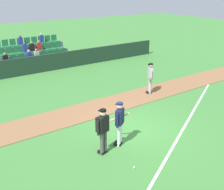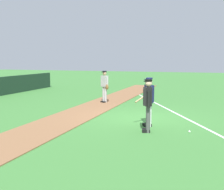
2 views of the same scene
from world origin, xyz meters
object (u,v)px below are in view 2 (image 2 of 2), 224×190
at_px(batter_navy_jersey, 149,100).
at_px(umpire_home_plate, 148,102).
at_px(runner_grey_jersey, 105,85).
at_px(baseball, 189,132).

distance_m(batter_navy_jersey, umpire_home_plate, 0.84).
height_order(batter_navy_jersey, runner_grey_jersey, same).
height_order(batter_navy_jersey, umpire_home_plate, same).
bearing_deg(batter_navy_jersey, runner_grey_jersey, 36.44).
height_order(umpire_home_plate, baseball, umpire_home_plate).
bearing_deg(umpire_home_plate, batter_navy_jersey, 8.94).
xyz_separation_m(umpire_home_plate, baseball, (0.37, -1.34, -0.96)).
relative_size(umpire_home_plate, baseball, 23.78).
height_order(umpire_home_plate, runner_grey_jersey, same).
bearing_deg(umpire_home_plate, baseball, -74.66).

